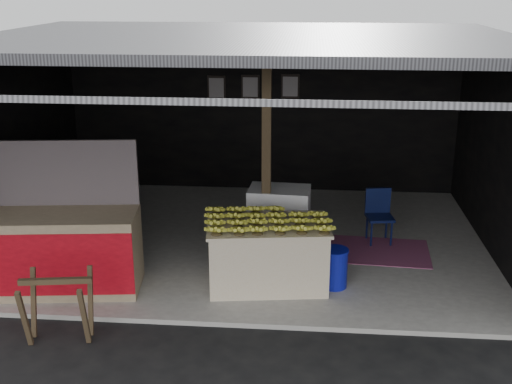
# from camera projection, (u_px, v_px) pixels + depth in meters

# --- Properties ---
(ground) EXTENTS (80.00, 80.00, 0.00)m
(ground) POSITION_uv_depth(u_px,v_px,m) (227.00, 327.00, 7.20)
(ground) COLOR black
(ground) RESTS_ON ground
(concrete_slab) EXTENTS (7.00, 5.00, 0.06)m
(concrete_slab) POSITION_uv_depth(u_px,v_px,m) (249.00, 240.00, 9.55)
(concrete_slab) COLOR gray
(concrete_slab) RESTS_ON ground
(shophouse) EXTENTS (7.40, 7.29, 3.02)m
(shophouse) POSITION_uv_depth(u_px,v_px,m) (250.00, 98.00, 9.20)
(shophouse) COLOR black
(shophouse) RESTS_ON ground
(banana_table) EXTENTS (1.60, 1.11, 0.82)m
(banana_table) POSITION_uv_depth(u_px,v_px,m) (267.00, 254.00, 7.96)
(banana_table) COLOR beige
(banana_table) RESTS_ON concrete_slab
(banana_pile) EXTENTS (1.47, 1.00, 0.16)m
(banana_pile) POSITION_uv_depth(u_px,v_px,m) (268.00, 218.00, 7.81)
(banana_pile) COLOR yellow
(banana_pile) RESTS_ON banana_table
(white_crate) EXTENTS (0.87, 0.62, 0.93)m
(white_crate) POSITION_uv_depth(u_px,v_px,m) (279.00, 220.00, 8.96)
(white_crate) COLOR white
(white_crate) RESTS_ON concrete_slab
(neighbor_stall) EXTENTS (1.84, 1.00, 1.81)m
(neighbor_stall) POSITION_uv_depth(u_px,v_px,m) (66.00, 248.00, 7.82)
(neighbor_stall) COLOR #998466
(neighbor_stall) RESTS_ON concrete_slab
(green_signboard) EXTENTS (0.63, 0.20, 0.94)m
(green_signboard) POSITION_uv_depth(u_px,v_px,m) (10.00, 263.00, 7.58)
(green_signboard) COLOR black
(green_signboard) RESTS_ON concrete_slab
(sawhorse) EXTENTS (0.76, 0.74, 0.74)m
(sawhorse) POSITION_uv_depth(u_px,v_px,m) (58.00, 302.00, 6.79)
(sawhorse) COLOR #453722
(sawhorse) RESTS_ON ground
(water_barrel) EXTENTS (0.32, 0.32, 0.47)m
(water_barrel) POSITION_uv_depth(u_px,v_px,m) (334.00, 269.00, 7.96)
(water_barrel) COLOR #0D1495
(water_barrel) RESTS_ON concrete_slab
(plastic_chair) EXTENTS (0.42, 0.42, 0.78)m
(plastic_chair) POSITION_uv_depth(u_px,v_px,m) (379.00, 211.00, 9.31)
(plastic_chair) COLOR #0A123B
(plastic_chair) RESTS_ON concrete_slab
(magenta_rug) EXTENTS (1.57, 1.11, 0.01)m
(magenta_rug) POSITION_uv_depth(u_px,v_px,m) (375.00, 251.00, 9.08)
(magenta_rug) COLOR #781A5A
(magenta_rug) RESTS_ON concrete_slab
(picture_frames) EXTENTS (1.62, 0.04, 0.46)m
(picture_frames) POSITION_uv_depth(u_px,v_px,m) (252.00, 87.00, 11.24)
(picture_frames) COLOR black
(picture_frames) RESTS_ON shophouse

